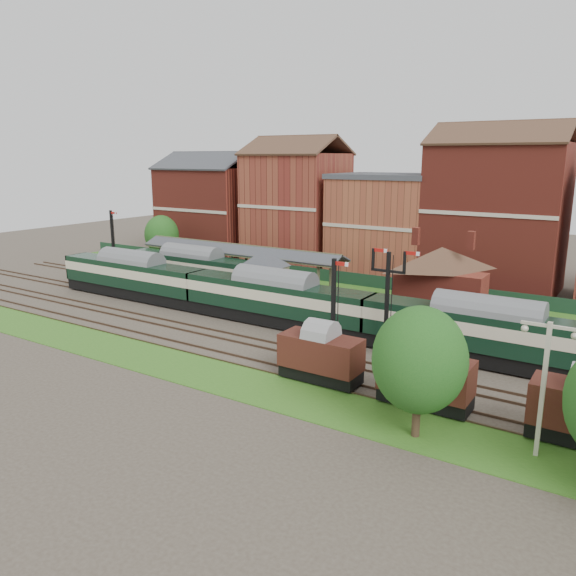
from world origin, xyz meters
The scene contains 20 objects.
ground centered at (0.00, 0.00, 0.00)m, with size 160.00×160.00×0.00m, color #473D33.
grass_back centered at (0.00, 16.00, 0.03)m, with size 90.00×4.50×0.06m, color #2D6619.
grass_front centered at (0.00, -12.00, 0.03)m, with size 90.00×5.00×0.06m, color #2D6619.
fence centered at (0.00, 18.00, 0.75)m, with size 90.00×0.12×1.50m, color #193823.
platform centered at (-5.00, 9.75, 0.50)m, with size 55.00×3.40×1.00m, color #2D2D2D.
signal_box centered at (-3.00, 3.25, 3.19)m, with size 5.40×5.40×6.00m.
brick_hut centered at (5.00, 3.25, 1.20)m, with size 3.20×2.64×2.94m.
station_building centered at (12.00, 9.75, 3.96)m, with size 8.10×8.10×5.90m.
canopy centered at (-11.00, 9.75, 4.58)m, with size 26.00×3.89×4.08m.
semaphore_bracket centered at (12.04, -2.50, 4.63)m, with size 3.60×0.25×8.18m.
semaphore_platform_end centered at (-29.98, 8.00, 4.16)m, with size 1.23×0.25×8.00m.
semaphore_siding centered at (10.02, -7.00, 4.16)m, with size 1.23×0.25×8.00m.
yard_lamp centered at (24.00, -11.50, 3.99)m, with size 2.60×0.22×7.00m.
town_backdrop centered at (-0.18, 25.00, 7.00)m, with size 69.00×10.00×16.00m.
dmu_train centered at (0.44, 0.00, 2.44)m, with size 54.43×2.86×4.18m.
platform_railcar centered at (-15.18, 6.50, 2.39)m, with size 17.69×2.79×4.07m.
goods_van_a centered at (10.20, -9.00, 1.88)m, with size 5.41×2.34×3.28m.
goods_van_b centered at (17.34, -9.00, 1.88)m, with size 5.40×2.34×3.27m.
tree_far centered at (18.21, -12.85, 4.35)m, with size 4.94×4.94×7.21m.
tree_back centered at (-28.80, 15.44, 4.12)m, with size 4.66×4.66×6.82m.
Camera 1 is at (27.34, -39.57, 14.63)m, focal length 35.00 mm.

